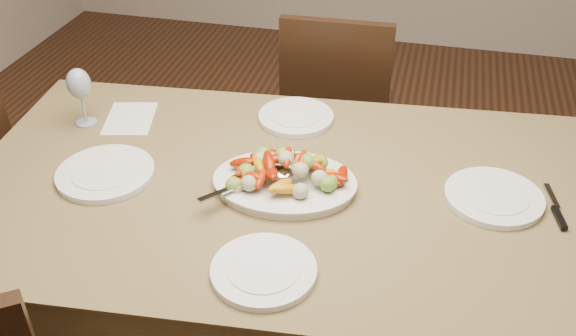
# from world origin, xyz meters

# --- Properties ---
(dining_table) EXTENTS (1.93, 1.20, 0.76)m
(dining_table) POSITION_xyz_m (-0.19, 0.18, 0.38)
(dining_table) COLOR brown
(dining_table) RESTS_ON ground
(chair_far) EXTENTS (0.43, 0.43, 0.95)m
(chair_far) POSITION_xyz_m (-0.20, 1.12, 0.47)
(chair_far) COLOR black
(chair_far) RESTS_ON ground
(serving_platter) EXTENTS (0.41, 0.32, 0.02)m
(serving_platter) POSITION_xyz_m (-0.20, 0.17, 0.77)
(serving_platter) COLOR white
(serving_platter) RESTS_ON dining_table
(roasted_vegetables) EXTENTS (0.34, 0.24, 0.09)m
(roasted_vegetables) POSITION_xyz_m (-0.20, 0.17, 0.83)
(roasted_vegetables) COLOR maroon
(roasted_vegetables) RESTS_ON serving_platter
(serving_spoon) EXTENTS (0.26, 0.21, 0.03)m
(serving_spoon) POSITION_xyz_m (-0.26, 0.12, 0.81)
(serving_spoon) COLOR #9EA0A8
(serving_spoon) RESTS_ON serving_platter
(plate_left) EXTENTS (0.28, 0.28, 0.02)m
(plate_left) POSITION_xyz_m (-0.71, 0.10, 0.77)
(plate_left) COLOR white
(plate_left) RESTS_ON dining_table
(plate_right) EXTENTS (0.26, 0.26, 0.02)m
(plate_right) POSITION_xyz_m (0.37, 0.25, 0.77)
(plate_right) COLOR white
(plate_right) RESTS_ON dining_table
(plate_far) EXTENTS (0.24, 0.24, 0.02)m
(plate_far) POSITION_xyz_m (-0.25, 0.54, 0.77)
(plate_far) COLOR white
(plate_far) RESTS_ON dining_table
(plate_near) EXTENTS (0.25, 0.25, 0.02)m
(plate_near) POSITION_xyz_m (-0.16, -0.17, 0.77)
(plate_near) COLOR white
(plate_near) RESTS_ON dining_table
(wine_glass) EXTENTS (0.08, 0.08, 0.20)m
(wine_glass) POSITION_xyz_m (-0.90, 0.35, 0.86)
(wine_glass) COLOR #8C99A5
(wine_glass) RESTS_ON dining_table
(menu_card) EXTENTS (0.20, 0.24, 0.00)m
(menu_card) POSITION_xyz_m (-0.78, 0.41, 0.76)
(menu_card) COLOR silver
(menu_card) RESTS_ON dining_table
(table_knife) EXTENTS (0.06, 0.20, 0.01)m
(table_knife) POSITION_xyz_m (0.53, 0.24, 0.76)
(table_knife) COLOR #9EA0A8
(table_knife) RESTS_ON dining_table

